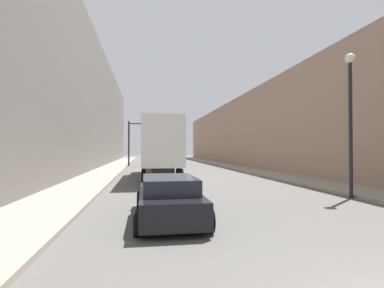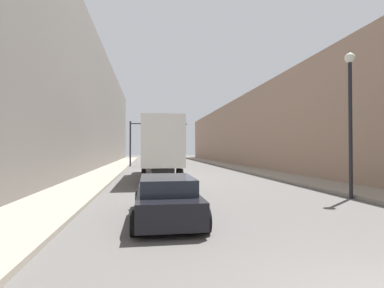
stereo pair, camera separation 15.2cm
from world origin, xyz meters
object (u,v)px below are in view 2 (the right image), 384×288
(sedan_car, at_px, (166,198))
(street_lamp, at_px, (350,104))
(semi_truck, at_px, (159,147))
(traffic_signal_gantry, at_px, (145,135))

(sedan_car, bearing_deg, street_lamp, 17.61)
(semi_truck, relative_size, sedan_car, 2.70)
(sedan_car, height_order, street_lamp, street_lamp)
(street_lamp, bearing_deg, semi_truck, 126.41)
(semi_truck, xyz_separation_m, sedan_car, (-0.30, -13.35, -1.64))
(semi_truck, bearing_deg, sedan_car, -91.30)
(semi_truck, distance_m, sedan_car, 13.45)
(sedan_car, xyz_separation_m, street_lamp, (8.22, 2.61, 3.49))
(sedan_car, relative_size, street_lamp, 0.74)
(sedan_car, height_order, traffic_signal_gantry, traffic_signal_gantry)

